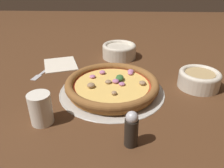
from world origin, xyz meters
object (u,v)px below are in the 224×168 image
fork (44,71)px  bowl_far (119,50)px  drinking_cup (41,109)px  pizza_tray (112,90)px  pepper_shaker (131,129)px  bowl_near (199,78)px  pizza (112,85)px  napkin (60,64)px

fork → bowl_far: bearing=132.8°
drinking_cup → pizza_tray: bearing=133.8°
bowl_far → pepper_shaker: (0.57, 0.03, 0.01)m
pizza_tray → pepper_shaker: pepper_shaker is taller
pizza_tray → fork: bearing=-117.8°
bowl_near → bowl_far: bowl_far is taller
pepper_shaker → pizza_tray: bearing=-167.8°
pepper_shaker → bowl_near: bearing=139.9°
pizza_tray → pizza: 0.02m
drinking_cup → napkin: drinking_cup is taller
pizza_tray → drinking_cup: drinking_cup is taller
drinking_cup → napkin: bearing=-172.8°
napkin → pepper_shaker: (0.47, 0.29, 0.04)m
fork → pepper_shaker: size_ratio=1.99×
bowl_far → napkin: bowl_far is taller
napkin → pizza_tray: bearing=47.0°
bowl_near → pepper_shaker: bearing=-40.1°
pizza_tray → napkin: (-0.22, -0.23, 0.00)m
pizza_tray → bowl_far: 0.32m
drinking_cup → fork: 0.34m
drinking_cup → fork: bearing=-163.1°
pizza → pepper_shaker: size_ratio=3.35×
bowl_far → pepper_shaker: pepper_shaker is taller
pizza_tray → drinking_cup: 0.26m
pizza_tray → bowl_near: 0.31m
pizza → pepper_shaker: bearing=12.2°
bowl_near → fork: bowl_near is taller
pizza → bowl_far: 0.32m
fork → pepper_shaker: (0.40, 0.34, 0.05)m
pizza → fork: 0.32m
pepper_shaker → napkin: bearing=-148.5°
drinking_cup → fork: drinking_cup is taller
pizza_tray → napkin: size_ratio=1.87×
pizza_tray → bowl_near: size_ratio=2.52×
pizza_tray → pepper_shaker: (0.25, 0.05, 0.04)m
fork → pizza_tray: bearing=75.7°
pizza → napkin: (-0.22, -0.23, -0.02)m
pizza → bowl_near: bearing=98.1°
pizza_tray → fork: (-0.15, -0.28, -0.00)m
pizza → fork: size_ratio=1.68×
pizza → pepper_shaker: (0.25, 0.05, 0.02)m
bowl_near → napkin: bearing=-108.0°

